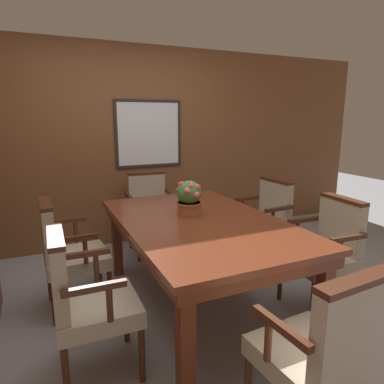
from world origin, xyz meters
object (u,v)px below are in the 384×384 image
(chair_left_far, at_px, (67,250))
(chair_left_near, at_px, (84,297))
(potted_plant, at_px, (189,198))
(chair_right_near, at_px, (327,248))
(dining_table, at_px, (200,230))
(chair_head_far, at_px, (150,208))
(chair_head_near, at_px, (325,349))
(chair_right_far, at_px, (265,219))

(chair_left_far, xyz_separation_m, chair_left_near, (0.03, -0.84, 0.00))
(potted_plant, bearing_deg, chair_left_near, -148.16)
(chair_left_far, bearing_deg, chair_left_near, -179.93)
(chair_left_far, bearing_deg, chair_right_near, -115.22)
(dining_table, distance_m, chair_right_near, 1.08)
(chair_right_near, height_order, potted_plant, potted_plant)
(dining_table, distance_m, potted_plant, 0.29)
(chair_left_near, bearing_deg, chair_head_far, -27.52)
(chair_head_near, xyz_separation_m, chair_right_near, (0.98, 0.96, 0.00))
(dining_table, relative_size, chair_head_near, 2.09)
(chair_head_far, bearing_deg, chair_left_near, -115.72)
(chair_left_far, xyz_separation_m, chair_head_near, (1.00, -1.80, 0.00))
(chair_left_far, height_order, chair_left_near, same)
(potted_plant, bearing_deg, chair_head_far, 88.88)
(dining_table, bearing_deg, chair_head_near, -90.55)
(chair_left_near, height_order, potted_plant, potted_plant)
(chair_head_near, distance_m, chair_right_near, 1.37)
(chair_right_far, bearing_deg, potted_plant, -76.79)
(chair_head_far, relative_size, potted_plant, 3.20)
(chair_right_far, distance_m, chair_right_near, 0.90)
(chair_left_near, xyz_separation_m, chair_head_near, (0.97, -0.96, 0.00))
(chair_right_far, bearing_deg, chair_left_far, -91.59)
(chair_left_far, bearing_deg, dining_table, -114.28)
(chair_head_far, distance_m, chair_right_far, 1.36)
(chair_right_near, bearing_deg, potted_plant, -117.98)
(chair_left_near, xyz_separation_m, potted_plant, (0.96, 0.60, 0.40))
(chair_left_far, xyz_separation_m, potted_plant, (0.99, -0.25, 0.40))
(dining_table, height_order, chair_right_near, chair_right_near)
(dining_table, relative_size, chair_right_far, 2.09)
(chair_head_far, distance_m, chair_head_near, 2.77)
(chair_right_far, height_order, chair_head_near, same)
(chair_left_near, distance_m, chair_right_far, 2.18)
(chair_right_far, distance_m, chair_head_near, 2.12)
(chair_left_near, height_order, chair_right_near, same)
(chair_right_near, bearing_deg, dining_table, -110.81)
(chair_head_near, distance_m, potted_plant, 1.61)
(dining_table, relative_size, chair_left_near, 2.09)
(chair_left_far, height_order, chair_right_near, same)
(potted_plant, bearing_deg, chair_head_near, -89.80)
(chair_head_far, height_order, chair_right_far, same)
(chair_head_far, height_order, chair_head_near, same)
(chair_left_near, bearing_deg, chair_head_near, -133.82)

